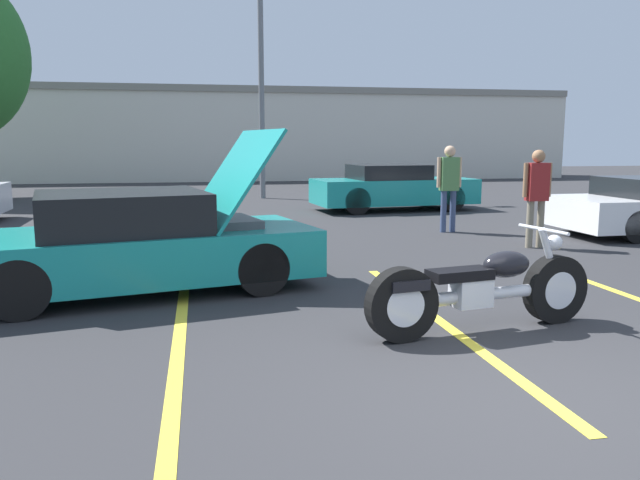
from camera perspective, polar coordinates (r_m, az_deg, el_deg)
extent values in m
plane|color=#2D2D30|center=(4.79, 20.05, -13.87)|extent=(80.00, 80.00, 0.00)
cube|color=yellow|center=(6.08, -12.73, -8.61)|extent=(0.12, 5.16, 0.01)
cube|color=yellow|center=(6.52, 11.03, -7.34)|extent=(0.12, 5.16, 0.01)
cube|color=beige|center=(31.45, -6.68, 9.56)|extent=(32.00, 4.00, 4.40)
cube|color=gray|center=(31.55, -6.75, 13.29)|extent=(32.00, 4.20, 0.30)
cylinder|color=slate|center=(20.65, -5.41, 15.15)|extent=(0.18, 0.18, 8.14)
cylinder|color=black|center=(6.75, 20.69, -4.21)|extent=(0.71, 0.28, 0.69)
cylinder|color=black|center=(5.77, 7.47, -5.89)|extent=(0.71, 0.28, 0.69)
cylinder|color=silver|center=(6.75, 20.69, -4.21)|extent=(0.40, 0.23, 0.38)
cylinder|color=silver|center=(5.77, 7.47, -5.89)|extent=(0.40, 0.23, 0.38)
cylinder|color=silver|center=(6.21, 14.62, -4.86)|extent=(1.48, 0.37, 0.12)
cube|color=silver|center=(6.13, 13.63, -4.62)|extent=(0.40, 0.30, 0.28)
ellipsoid|color=black|center=(6.31, 16.66, -2.14)|extent=(0.54, 0.36, 0.26)
cube|color=black|center=(6.02, 12.66, -3.08)|extent=(0.65, 0.36, 0.10)
cube|color=black|center=(5.74, 7.90, -4.01)|extent=(0.41, 0.28, 0.10)
cylinder|color=silver|center=(6.63, 20.28, -1.56)|extent=(0.31, 0.12, 0.63)
cylinder|color=silver|center=(6.52, 19.72, 0.91)|extent=(0.16, 0.70, 0.04)
sphere|color=silver|center=(6.64, 20.63, -0.23)|extent=(0.16, 0.16, 0.16)
cylinder|color=silver|center=(6.10, 10.97, -5.56)|extent=(1.13, 0.28, 0.09)
cube|color=teal|center=(7.94, -16.27, -1.21)|extent=(4.53, 2.74, 0.57)
cube|color=black|center=(7.85, -17.66, 2.48)|extent=(2.22, 2.04, 0.48)
cylinder|color=black|center=(7.47, -5.36, -2.63)|extent=(0.68, 0.36, 0.64)
cylinder|color=black|center=(9.00, -8.62, -0.71)|extent=(0.68, 0.36, 0.64)
cylinder|color=black|center=(7.12, -25.88, -4.07)|extent=(0.68, 0.36, 0.64)
cylinder|color=black|center=(8.72, -25.51, -1.80)|extent=(0.68, 0.36, 0.64)
cube|color=teal|center=(8.08, -8.00, 5.60)|extent=(1.24, 1.85, 1.24)
cube|color=#4C4C51|center=(8.13, -8.20, 1.04)|extent=(0.81, 1.12, 0.28)
cube|color=teal|center=(16.94, 6.78, 4.47)|extent=(4.44, 2.14, 0.66)
cube|color=black|center=(16.84, 6.27, 6.22)|extent=(2.07, 1.74, 0.38)
cylinder|color=black|center=(16.85, 11.95, 3.73)|extent=(0.71, 0.29, 0.69)
cylinder|color=black|center=(18.19, 9.69, 4.16)|extent=(0.71, 0.29, 0.69)
cylinder|color=black|center=(15.76, 3.39, 3.56)|extent=(0.71, 0.29, 0.69)
cylinder|color=black|center=(17.19, 1.68, 4.02)|extent=(0.71, 0.29, 0.69)
cylinder|color=black|center=(12.66, 26.90, 1.09)|extent=(0.60, 0.23, 0.60)
cylinder|color=black|center=(14.01, 22.58, 2.04)|extent=(0.60, 0.23, 0.60)
cylinder|color=gray|center=(11.37, 18.63, 1.37)|extent=(0.12, 0.12, 0.82)
cylinder|color=gray|center=(11.47, 19.50, 1.38)|extent=(0.12, 0.12, 0.82)
cube|color=maroon|center=(11.36, 19.25, 5.04)|extent=(0.36, 0.20, 0.65)
cylinder|color=#9E704C|center=(11.25, 18.28, 5.22)|extent=(0.08, 0.08, 0.58)
cylinder|color=#9E704C|center=(11.47, 20.21, 5.19)|extent=(0.08, 0.08, 0.58)
sphere|color=#9E704C|center=(11.34, 19.36, 7.23)|extent=(0.22, 0.22, 0.22)
cylinder|color=#38476B|center=(12.91, 11.22, 2.57)|extent=(0.12, 0.12, 0.85)
cylinder|color=#38476B|center=(12.99, 12.04, 2.58)|extent=(0.12, 0.12, 0.85)
cube|color=#4C7F47|center=(12.89, 11.74, 5.94)|extent=(0.36, 0.20, 0.67)
cylinder|color=tan|center=(12.80, 10.83, 6.09)|extent=(0.08, 0.08, 0.60)
cylinder|color=tan|center=(12.97, 12.65, 6.07)|extent=(0.08, 0.08, 0.60)
sphere|color=tan|center=(12.87, 11.80, 7.94)|extent=(0.23, 0.23, 0.23)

